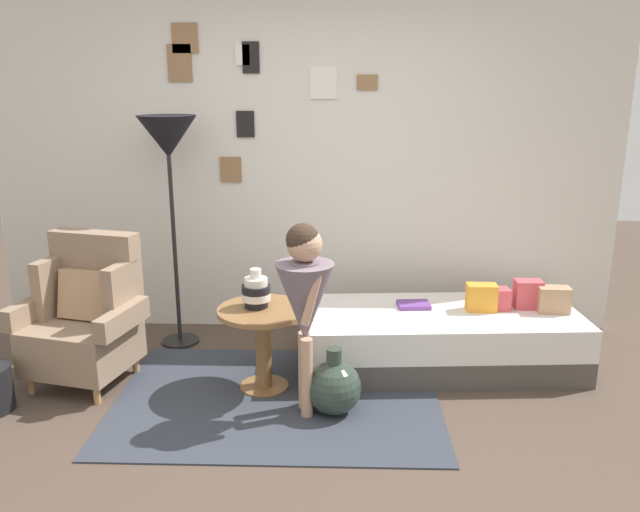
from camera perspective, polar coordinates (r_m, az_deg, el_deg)
ground_plane at (r=3.53m, az=-3.04°, el=-17.66°), size 12.00×12.00×0.00m
gallery_wall at (r=4.94m, az=-1.43°, el=8.21°), size 4.80×0.12×2.60m
rug at (r=4.10m, az=-3.81°, el=-12.55°), size 2.01×1.45×0.01m
armchair at (r=4.45m, az=-20.16°, el=-5.09°), size 0.85×0.72×0.97m
daybed at (r=4.52m, az=10.47°, el=-7.27°), size 1.95×0.92×0.40m
pillow_head at (r=4.62m, az=20.13°, el=-3.68°), size 0.22×0.13×0.18m
pillow_mid at (r=4.64m, az=18.06°, el=-3.26°), size 0.18×0.12×0.20m
pillow_back at (r=4.55m, az=15.20°, el=-3.72°), size 0.22×0.14×0.15m
pillow_extra at (r=4.50m, az=14.21°, el=-3.61°), size 0.20×0.12×0.19m
side_table at (r=4.08m, az=-5.11°, el=-6.73°), size 0.57×0.57×0.55m
vase_striped at (r=4.02m, az=-5.73°, el=-3.18°), size 0.18×0.18×0.25m
floor_lamp at (r=4.65m, az=-13.40°, el=9.53°), size 0.42×0.42×1.69m
person_child at (r=3.64m, az=-1.37°, el=-3.47°), size 0.34×0.34×1.16m
book_on_daybed at (r=4.50m, az=8.36°, el=-4.34°), size 0.23×0.18×0.03m
demijohn_near at (r=3.87m, az=1.25°, el=-11.59°), size 0.33×0.33×0.41m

